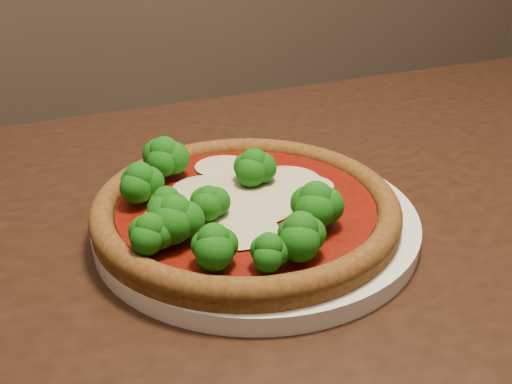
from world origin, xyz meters
name	(u,v)px	position (x,y,z in m)	size (l,w,h in m)	color
dining_table	(338,309)	(-0.18, -0.10, 0.66)	(1.36, 0.96, 0.75)	black
plate	(256,220)	(-0.25, -0.06, 0.76)	(0.31, 0.31, 0.02)	silver
pizza	(240,204)	(-0.27, -0.07, 0.79)	(0.29, 0.29, 0.06)	brown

